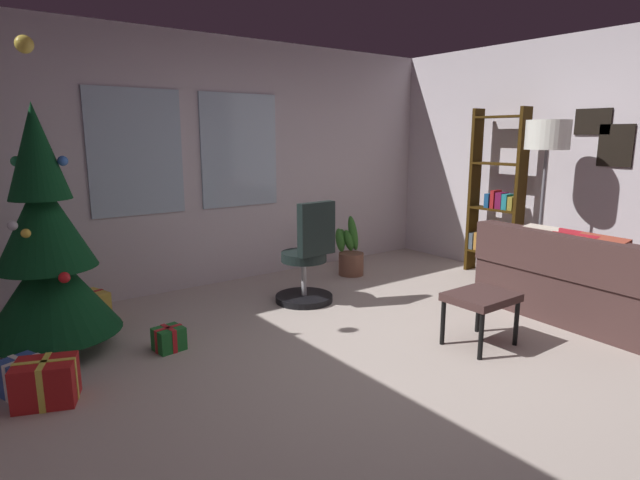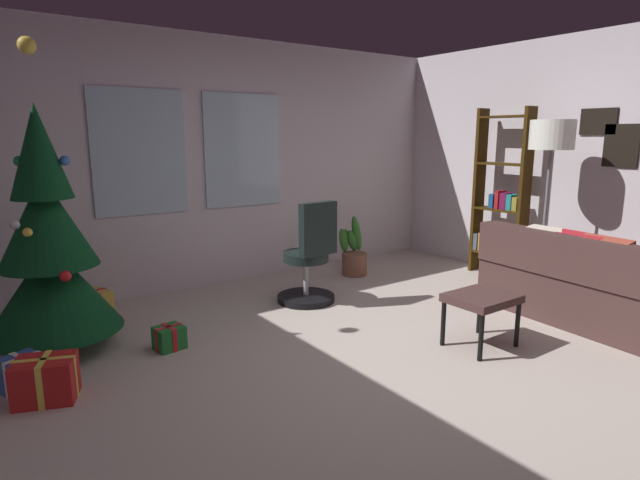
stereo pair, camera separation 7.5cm
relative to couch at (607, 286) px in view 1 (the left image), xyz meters
The scene contains 14 objects.
ground_plane 2.18m from the couch, 169.33° to the left, with size 5.54×5.33×0.10m, color #BEAFA4.
wall_back_with_windows 3.91m from the couch, 124.48° to the left, with size 5.54×0.12×2.61m.
wall_right_with_frames 1.30m from the couch, 29.63° to the left, with size 0.12×5.33×2.61m.
couch is the anchor object (origin of this frame).
footstool 1.46m from the couch, 168.88° to the left, with size 0.50×0.41×0.41m.
holiday_tree 4.61m from the couch, 152.92° to the left, with size 0.95×0.95×2.25m.
gift_box_red 4.47m from the couch, 163.05° to the left, with size 0.41×0.37×0.27m.
gift_box_green 3.76m from the couch, 154.40° to the left, with size 0.23×0.21×0.18m.
gift_box_gold 4.53m from the couch, 145.59° to the left, with size 0.34×0.34×0.28m.
gift_box_blue 4.62m from the couch, 161.16° to the left, with size 0.29×0.31×0.24m.
office_chair 2.70m from the couch, 134.73° to the left, with size 0.56×0.56×0.99m.
bookshelf 1.63m from the couch, 73.55° to the left, with size 0.18×0.64×1.90m.
floor_lamp 1.43m from the couch, 80.87° to the left, with size 0.41×0.41×1.74m.
potted_plant 2.64m from the couch, 109.72° to the left, with size 0.35×0.37×0.68m.
Camera 1 is at (-2.55, -2.39, 1.60)m, focal length 28.94 mm.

